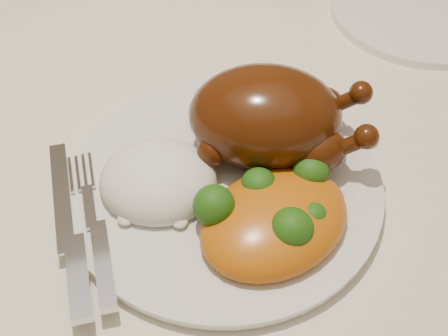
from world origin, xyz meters
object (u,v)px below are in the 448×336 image
object	(u,v)px
roast_chicken	(270,117)
dining_table	(157,220)
side_plate	(423,9)
dinner_plate	(224,186)

from	to	relation	value
roast_chicken	dining_table	bearing A→B (deg)	-176.08
dining_table	roast_chicken	bearing A→B (deg)	-18.06
dining_table	side_plate	xyz separation A→B (m)	(0.39, 0.14, 0.11)
side_plate	dining_table	bearing A→B (deg)	-160.72
side_plate	roast_chicken	world-z (taller)	roast_chicken
dining_table	side_plate	bearing A→B (deg)	19.28
side_plate	roast_chicken	size ratio (longest dim) A/B	1.20
dining_table	side_plate	size ratio (longest dim) A/B	6.86
dinner_plate	roast_chicken	bearing A→B (deg)	26.19
dining_table	roast_chicken	world-z (taller)	roast_chicken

